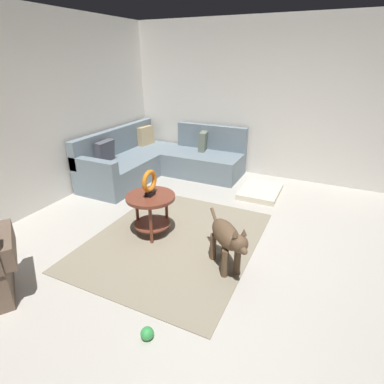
% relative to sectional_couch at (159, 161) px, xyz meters
% --- Properties ---
extents(ground_plane, '(6.00, 6.00, 0.10)m').
position_rel_sectional_couch_xyz_m(ground_plane, '(-1.99, -2.01, -0.34)').
color(ground_plane, '#B7B2A8').
extents(wall_back, '(6.00, 0.12, 2.70)m').
position_rel_sectional_couch_xyz_m(wall_back, '(-1.99, 0.93, 1.06)').
color(wall_back, silver).
rests_on(wall_back, ground_plane).
extents(wall_right, '(0.12, 6.00, 2.70)m').
position_rel_sectional_couch_xyz_m(wall_right, '(0.95, -2.01, 1.06)').
color(wall_right, silver).
rests_on(wall_right, ground_plane).
extents(area_rug, '(2.30, 1.90, 0.01)m').
position_rel_sectional_couch_xyz_m(area_rug, '(-1.84, -1.31, -0.29)').
color(area_rug, gray).
rests_on(area_rug, ground_plane).
extents(sectional_couch, '(2.20, 2.25, 0.88)m').
position_rel_sectional_couch_xyz_m(sectional_couch, '(0.00, 0.00, 0.00)').
color(sectional_couch, slate).
rests_on(sectional_couch, ground_plane).
extents(side_table, '(0.60, 0.60, 0.54)m').
position_rel_sectional_couch_xyz_m(side_table, '(-1.83, -1.00, 0.12)').
color(side_table, brown).
rests_on(side_table, ground_plane).
extents(torus_sculpture, '(0.28, 0.08, 0.33)m').
position_rel_sectional_couch_xyz_m(torus_sculpture, '(-1.83, -1.00, 0.42)').
color(torus_sculpture, black).
rests_on(torus_sculpture, side_table).
extents(dog_bed_mat, '(0.80, 0.60, 0.09)m').
position_rel_sectional_couch_xyz_m(dog_bed_mat, '(-0.01, -1.93, -0.25)').
color(dog_bed_mat, beige).
rests_on(dog_bed_mat, ground_plane).
extents(dog, '(0.65, 0.62, 0.63)m').
position_rel_sectional_couch_xyz_m(dog, '(-2.09, -2.07, 0.09)').
color(dog, brown).
rests_on(dog, ground_plane).
extents(dog_toy_ball, '(0.11, 0.11, 0.11)m').
position_rel_sectional_couch_xyz_m(dog_toy_ball, '(-3.19, -1.80, -0.24)').
color(dog_toy_ball, green).
rests_on(dog_toy_ball, ground_plane).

